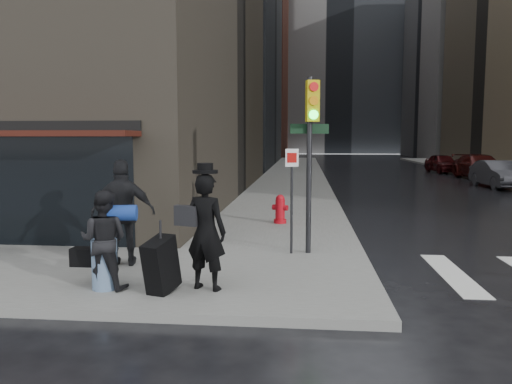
# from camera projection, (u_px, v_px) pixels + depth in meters

# --- Properties ---
(ground) EXTENTS (140.00, 140.00, 0.00)m
(ground) POSITION_uv_depth(u_px,v_px,m) (263.00, 284.00, 8.76)
(ground) COLOR black
(ground) RESTS_ON ground
(sidewalk_left) EXTENTS (4.00, 50.00, 0.15)m
(sidewalk_left) POSITION_uv_depth(u_px,v_px,m) (294.00, 173.00, 35.47)
(sidewalk_left) COLOR slate
(sidewalk_left) RESTS_ON ground
(sidewalk_right) EXTENTS (3.00, 50.00, 0.15)m
(sidewalk_right) POSITION_uv_depth(u_px,v_px,m) (492.00, 174.00, 34.17)
(sidewalk_right) COLOR slate
(sidewalk_right) RESTS_ON ground
(bldg_left_far) EXTENTS (22.00, 20.00, 26.00)m
(bldg_left_far) POSITION_uv_depth(u_px,v_px,m) (207.00, 63.00, 69.94)
(bldg_left_far) COLOR #5C2E1F
(bldg_left_far) RESTS_ON ground
(bldg_right_far) EXTENTS (22.00, 20.00, 25.00)m
(bldg_right_far) POSITION_uv_depth(u_px,v_px,m) (509.00, 58.00, 62.30)
(bldg_right_far) COLOR slate
(bldg_right_far) RESTS_ON ground
(bldg_distant) EXTENTS (40.00, 12.00, 32.00)m
(bldg_distant) POSITION_uv_depth(u_px,v_px,m) (337.00, 57.00, 83.63)
(bldg_distant) COLOR slate
(bldg_distant) RESTS_ON ground
(man_overcoat) EXTENTS (1.30, 0.96, 2.06)m
(man_overcoat) POSITION_uv_depth(u_px,v_px,m) (197.00, 237.00, 7.86)
(man_overcoat) COLOR black
(man_overcoat) RESTS_ON ground
(man_jeans) EXTENTS (1.13, 0.60, 1.59)m
(man_jeans) POSITION_uv_depth(u_px,v_px,m) (104.00, 240.00, 7.93)
(man_jeans) COLOR black
(man_jeans) RESTS_ON ground
(man_greycoat) EXTENTS (1.26, 0.76, 2.01)m
(man_greycoat) POSITION_uv_depth(u_px,v_px,m) (123.00, 213.00, 9.40)
(man_greycoat) COLOR black
(man_greycoat) RESTS_ON ground
(traffic_light) EXTENTS (0.89, 0.53, 3.64)m
(traffic_light) POSITION_uv_depth(u_px,v_px,m) (309.00, 141.00, 10.18)
(traffic_light) COLOR black
(traffic_light) RESTS_ON ground
(fire_hydrant) EXTENTS (0.47, 0.36, 0.81)m
(fire_hydrant) POSITION_uv_depth(u_px,v_px,m) (280.00, 210.00, 14.12)
(fire_hydrant) COLOR #B20A15
(fire_hydrant) RESTS_ON ground
(parked_car_2) EXTENTS (1.65, 4.29, 1.40)m
(parked_car_2) POSITION_uv_depth(u_px,v_px,m) (498.00, 174.00, 25.54)
(parked_car_2) COLOR #434348
(parked_car_2) RESTS_ON ground
(parked_car_3) EXTENTS (2.36, 5.33, 1.52)m
(parked_car_3) POSITION_uv_depth(u_px,v_px,m) (480.00, 167.00, 30.99)
(parked_car_3) COLOR #3D0D0C
(parked_car_3) RESTS_ON ground
(parked_car_4) EXTENTS (1.99, 4.17, 1.38)m
(parked_car_4) POSITION_uv_depth(u_px,v_px,m) (443.00, 163.00, 36.63)
(parked_car_4) COLOR #3C0C0E
(parked_car_4) RESTS_ON ground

